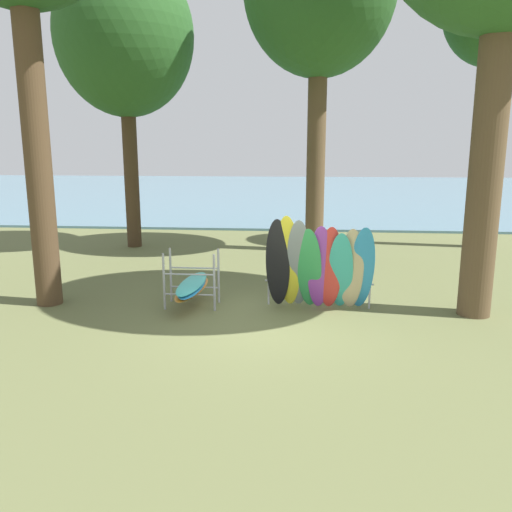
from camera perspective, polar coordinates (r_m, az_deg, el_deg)
The scene contains 6 objects.
ground_plane at distance 10.74m, azimuth 1.02°, elevation -7.13°, with size 80.00×80.00×0.00m, color #60663D.
lake_water at distance 39.60m, azimuth 3.89°, elevation 7.01°, with size 80.00×36.00×0.10m, color slate.
tree_mid_behind at distance 18.98m, azimuth -14.14°, elevation 22.15°, with size 4.52×4.52×9.61m.
tree_far_right_back at distance 20.10m, azimuth 24.66°, elevation 23.13°, with size 3.34×3.34×9.84m.
leaning_board_pile at distance 11.20m, azimuth 6.82°, elevation -1.23°, with size 2.38×0.98×2.14m.
board_storage_rack at distance 11.68m, azimuth -6.98°, elevation -3.21°, with size 1.15×2.13×1.25m.
Camera 1 is at (0.67, -10.12, 3.53)m, focal length 36.69 mm.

